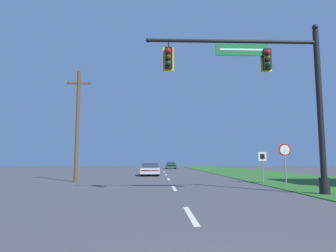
% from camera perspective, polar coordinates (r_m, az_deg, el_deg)
% --- Properties ---
extents(grass_verge_right, '(10.00, 110.00, 0.04)m').
position_cam_1_polar(grass_verge_right, '(34.31, 17.61, -8.76)').
color(grass_verge_right, '#2D6626').
rests_on(grass_verge_right, ground).
extents(road_center_line, '(0.16, 34.80, 0.01)m').
position_cam_1_polar(road_center_line, '(24.39, 0.11, -10.10)').
color(road_center_line, silver).
rests_on(road_center_line, ground).
extents(signal_mast, '(8.07, 0.47, 7.75)m').
position_cam_1_polar(signal_mast, '(14.45, 20.16, 6.55)').
color(signal_mast, black).
rests_on(signal_mast, grass_verge_right).
extents(car_ahead, '(1.92, 4.60, 1.19)m').
position_cam_1_polar(car_ahead, '(30.64, -3.42, -8.26)').
color(car_ahead, black).
rests_on(car_ahead, ground).
extents(far_car, '(1.82, 4.45, 1.19)m').
position_cam_1_polar(far_car, '(56.73, 0.56, -7.52)').
color(far_car, black).
rests_on(far_car, ground).
extents(stop_sign, '(0.76, 0.07, 2.50)m').
position_cam_1_polar(stop_sign, '(20.29, 21.37, -5.09)').
color(stop_sign, gray).
rests_on(stop_sign, grass_verge_right).
extents(route_sign_post, '(0.55, 0.06, 2.03)m').
position_cam_1_polar(route_sign_post, '(21.51, 17.55, -6.20)').
color(route_sign_post, gray).
rests_on(route_sign_post, grass_verge_right).
extents(utility_pole_near, '(1.80, 0.26, 8.02)m').
position_cam_1_polar(utility_pole_near, '(22.53, -16.87, 0.48)').
color(utility_pole_near, brown).
rests_on(utility_pole_near, ground).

